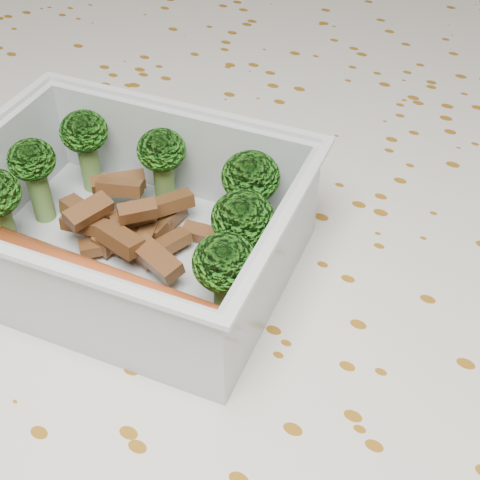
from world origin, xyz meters
The scene contains 6 objects.
dining_table centered at (0.00, 0.00, 0.67)m, with size 1.40×0.90×0.75m.
tablecloth centered at (0.00, 0.00, 0.72)m, with size 1.46×0.96×0.19m.
lunch_container centered at (-0.05, -0.03, 0.78)m, with size 0.21×0.17×0.07m.
broccoli_florets centered at (-0.05, -0.01, 0.80)m, with size 0.17×0.12×0.06m.
meat_pile centered at (-0.06, -0.02, 0.77)m, with size 0.11×0.07×0.03m.
sausage centered at (-0.05, -0.07, 0.78)m, with size 0.16×0.04×0.03m.
Camera 1 is at (0.14, -0.24, 1.04)m, focal length 50.00 mm.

